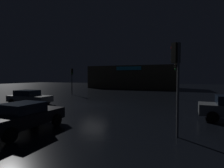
{
  "coord_description": "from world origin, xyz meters",
  "views": [
    {
      "loc": [
        7.8,
        -15.78,
        2.79
      ],
      "look_at": [
        0.7,
        3.71,
        1.97
      ],
      "focal_mm": 28.2,
      "sensor_mm": 36.0,
      "label": 1
    }
  ],
  "objects_px": {
    "traffic_signal_main": "(72,76)",
    "car_crossing": "(24,116)",
    "traffic_signal_cross_right": "(176,65)",
    "traffic_signal_opposite": "(177,72)",
    "store_building": "(133,77)",
    "car_far": "(29,97)"
  },
  "relations": [
    {
      "from": "car_far",
      "to": "car_crossing",
      "type": "bearing_deg",
      "value": -46.32
    },
    {
      "from": "traffic_signal_cross_right",
      "to": "car_far",
      "type": "xyz_separation_m",
      "value": [
        -13.99,
        5.13,
        -2.61
      ]
    },
    {
      "from": "car_far",
      "to": "car_crossing",
      "type": "distance_m",
      "value": 9.55
    },
    {
      "from": "store_building",
      "to": "car_crossing",
      "type": "height_order",
      "value": "store_building"
    },
    {
      "from": "traffic_signal_opposite",
      "to": "car_far",
      "type": "bearing_deg",
      "value": -145.78
    },
    {
      "from": "store_building",
      "to": "traffic_signal_opposite",
      "type": "distance_m",
      "value": 23.64
    },
    {
      "from": "store_building",
      "to": "car_far",
      "type": "distance_m",
      "value": 30.98
    },
    {
      "from": "traffic_signal_main",
      "to": "car_crossing",
      "type": "distance_m",
      "value": 18.95
    },
    {
      "from": "traffic_signal_opposite",
      "to": "car_far",
      "type": "distance_m",
      "value": 17.21
    },
    {
      "from": "traffic_signal_opposite",
      "to": "car_crossing",
      "type": "xyz_separation_m",
      "value": [
        -7.45,
        -16.46,
        -2.71
      ]
    },
    {
      "from": "traffic_signal_cross_right",
      "to": "car_crossing",
      "type": "relative_size",
      "value": 0.97
    },
    {
      "from": "store_building",
      "to": "traffic_signal_main",
      "type": "relative_size",
      "value": 5.27
    },
    {
      "from": "traffic_signal_opposite",
      "to": "car_crossing",
      "type": "bearing_deg",
      "value": -114.37
    },
    {
      "from": "traffic_signal_opposite",
      "to": "car_crossing",
      "type": "relative_size",
      "value": 1.0
    },
    {
      "from": "car_far",
      "to": "traffic_signal_opposite",
      "type": "bearing_deg",
      "value": 34.22
    },
    {
      "from": "store_building",
      "to": "traffic_signal_cross_right",
      "type": "bearing_deg",
      "value": -73.72
    },
    {
      "from": "traffic_signal_main",
      "to": "car_crossing",
      "type": "height_order",
      "value": "traffic_signal_main"
    },
    {
      "from": "store_building",
      "to": "traffic_signal_main",
      "type": "xyz_separation_m",
      "value": [
        -4.99,
        -20.61,
        0.09
      ]
    },
    {
      "from": "traffic_signal_cross_right",
      "to": "traffic_signal_opposite",
      "type": "bearing_deg",
      "value": 89.78
    },
    {
      "from": "traffic_signal_main",
      "to": "traffic_signal_opposite",
      "type": "bearing_deg",
      "value": -2.05
    },
    {
      "from": "traffic_signal_main",
      "to": "car_crossing",
      "type": "xyz_separation_m",
      "value": [
        8.06,
        -17.01,
        -2.14
      ]
    },
    {
      "from": "traffic_signal_opposite",
      "to": "traffic_signal_cross_right",
      "type": "relative_size",
      "value": 1.03
    }
  ]
}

